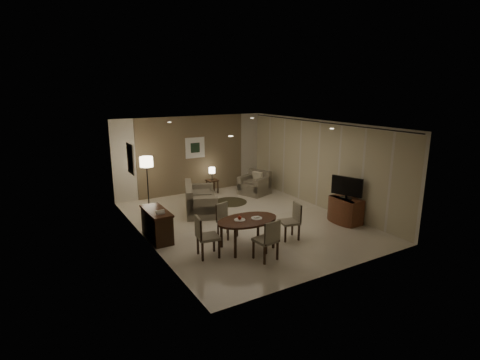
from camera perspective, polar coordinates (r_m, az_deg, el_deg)
room_shell at (r=10.52m, az=-0.56°, el=1.29°), size 5.50×7.00×2.70m
taupe_accent at (r=13.22m, az=-7.27°, el=3.82°), size 3.96×0.03×2.70m
curtain_wall at (r=11.77m, az=11.82°, el=2.21°), size 0.08×6.70×2.58m
curtain_rod at (r=11.57m, az=12.15°, el=8.62°), size 0.03×6.80×0.03m
art_back_frame at (r=13.20m, az=-6.87°, el=4.91°), size 0.72×0.03×0.72m
art_back_canvas at (r=13.19m, az=-6.84°, el=4.90°), size 0.34×0.01×0.34m
art_left_frame at (r=10.14m, az=-16.35°, el=3.12°), size 0.03×0.60×0.80m
art_left_canvas at (r=10.14m, az=-16.27°, el=3.13°), size 0.01×0.46×0.64m
downlight_nl at (r=7.71m, az=-1.41°, el=6.69°), size 0.10×0.10×0.01m
downlight_nr at (r=9.39m, az=13.81°, el=7.61°), size 0.10×0.10×0.01m
downlight_fl at (r=10.98m, az=-10.72°, el=8.65°), size 0.10×0.10×0.01m
downlight_fr at (r=12.22m, az=1.86°, el=9.40°), size 0.10×0.10×0.01m
console_desk at (r=9.47m, az=-12.53°, el=-6.67°), size 0.48×1.20×0.75m
telephone at (r=9.06m, az=-12.08°, el=-4.75°), size 0.20×0.14×0.09m
tv_cabinet at (r=10.79m, az=15.81°, el=-4.44°), size 0.48×0.90×0.70m
flat_tv at (r=10.59m, az=15.97°, el=-1.01°), size 0.36×0.85×0.60m
dining_table at (r=8.79m, az=1.13°, el=-8.16°), size 1.49×0.93×0.70m
chair_near at (r=8.21m, az=3.91°, el=-9.02°), size 0.50×0.50×0.92m
chair_far at (r=9.38m, az=-1.91°, el=-6.22°), size 0.52×0.52×0.85m
chair_left at (r=8.35m, az=-4.88°, el=-8.55°), size 0.52×0.52×0.94m
chair_right at (r=9.33m, az=7.51°, el=-6.29°), size 0.52×0.52×0.90m
plate_a at (r=8.62m, az=-0.06°, el=-6.09°), size 0.26×0.26×0.02m
plate_b at (r=8.74m, az=2.55°, el=-5.82°), size 0.26×0.26×0.02m
fruit_apple at (r=8.60m, az=-0.06°, el=-5.76°), size 0.09×0.09×0.09m
napkin at (r=8.73m, az=2.55°, el=-5.67°), size 0.12×0.08×0.03m
round_rug at (r=12.26m, az=-1.52°, el=-3.36°), size 1.10×1.10×0.01m
sofa at (r=11.33m, az=-6.01°, el=-2.74°), size 1.96×1.46×0.83m
armchair at (r=13.09m, az=2.19°, el=-0.45°), size 1.11×1.14×0.80m
side_table at (r=13.31m, az=-4.25°, el=-0.97°), size 0.37×0.37×0.47m
table_lamp at (r=13.19m, az=-4.29°, el=1.07°), size 0.22×0.22×0.50m
floor_lamp at (r=11.98m, az=-13.90°, el=-0.28°), size 0.40×0.40×1.59m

